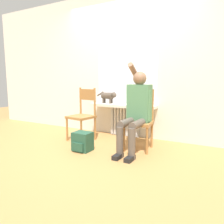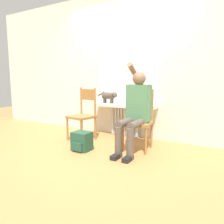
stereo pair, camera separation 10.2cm
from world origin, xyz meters
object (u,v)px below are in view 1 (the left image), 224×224
Objects in this scene: chair_left at (83,114)px; backpack at (82,142)px; chair_right at (139,119)px; cat at (109,96)px; person at (137,108)px.

backpack is (0.37, -0.51, -0.32)m from chair_left.
chair_right reaches higher than backpack.
chair_right is (1.08, 0.00, 0.00)m from chair_left.
backpack is at bearing -151.76° from chair_right.
chair_left reaches higher than backpack.
cat is at bearing 97.06° from backpack.
cat is (-0.84, 0.51, 0.30)m from chair_right.
person reaches higher than cat.
chair_right is at bearing -31.35° from cat.
chair_left is at bearing 173.49° from person.
chair_right is at bearing 35.67° from backpack.
chair_right is 2.19× the size of cat.
chair_left is 1.11m from person.
cat is at bearing 143.08° from person.
backpack is at bearing -151.67° from person.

